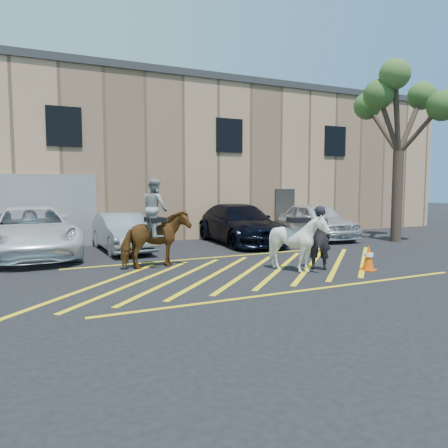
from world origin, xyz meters
name	(u,v)px	position (x,y,z in m)	size (l,w,h in m)	color
ground	(244,269)	(0.00, 0.00, 0.00)	(90.00, 90.00, 0.00)	black
car_white_pickup	(31,232)	(-5.34, 5.08, 0.84)	(2.78, 6.03, 1.68)	white
car_silver_sedan	(122,232)	(-2.33, 5.00, 0.69)	(1.45, 4.16, 1.37)	#9AA1A8
car_blue_suv	(240,224)	(2.51, 5.02, 0.80)	(2.24, 5.50, 1.60)	black
car_white_suv	(316,221)	(6.33, 4.98, 0.80)	(1.89, 4.70, 1.60)	silver
handler	(319,238)	(1.91, -0.92, 0.91)	(0.66, 0.44, 1.82)	black
warehouse	(135,161)	(-0.01, 11.99, 3.65)	(32.42, 10.20, 7.30)	tan
hatching_zone	(249,271)	(0.00, -0.30, 0.01)	(12.60, 5.12, 0.01)	yellow
mounted_bay	(155,232)	(-2.19, 1.30, 1.04)	(2.06, 1.16, 2.58)	brown
saddled_white	(298,242)	(1.19, -0.94, 0.82)	(1.67, 1.78, 1.62)	white
traffic_cone	(369,257)	(3.09, -1.64, 0.37)	(0.49, 0.49, 0.73)	#F15109
tree	(400,105)	(8.72, 2.62, 5.69)	(3.99, 4.37, 7.31)	#47362B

